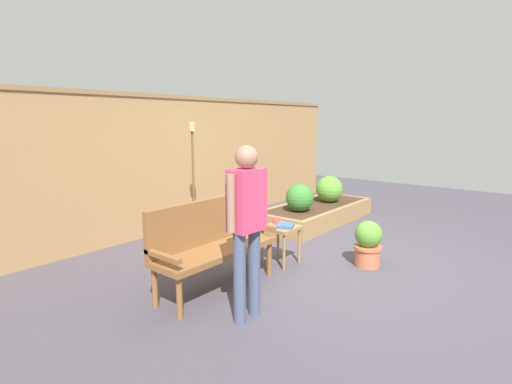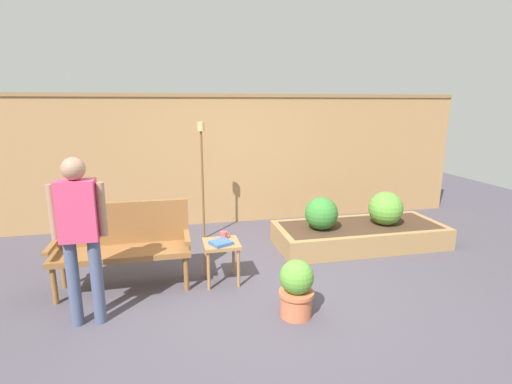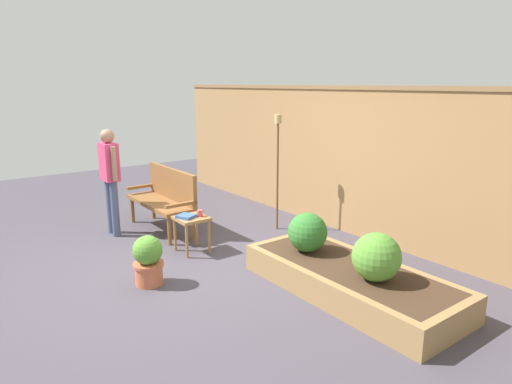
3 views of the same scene
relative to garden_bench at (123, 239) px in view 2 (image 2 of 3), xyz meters
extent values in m
plane|color=#47424C|center=(1.44, -0.45, -0.54)|extent=(14.00, 14.00, 0.00)
cube|color=#A37A4C|center=(1.44, 2.15, 0.51)|extent=(8.40, 0.10, 2.10)
cube|color=olive|center=(1.44, 2.15, 1.59)|extent=(8.40, 0.14, 0.06)
cylinder|color=brown|center=(0.66, 0.08, -0.34)|extent=(0.06, 0.06, 0.40)
cylinder|color=brown|center=(0.66, -0.28, -0.34)|extent=(0.06, 0.06, 0.40)
cylinder|color=brown|center=(-0.66, 0.08, -0.34)|extent=(0.06, 0.06, 0.40)
cylinder|color=brown|center=(-0.66, -0.28, -0.34)|extent=(0.06, 0.06, 0.40)
cube|color=brown|center=(0.00, -0.10, -0.11)|extent=(1.44, 0.48, 0.06)
cube|color=brown|center=(0.00, 0.11, 0.16)|extent=(1.44, 0.06, 0.48)
cube|color=brown|center=(-0.69, -0.10, 0.02)|extent=(0.06, 0.48, 0.04)
cube|color=brown|center=(0.69, -0.10, 0.02)|extent=(0.06, 0.48, 0.04)
cylinder|color=#9E7042|center=(1.23, 0.02, -0.32)|extent=(0.04, 0.04, 0.44)
cylinder|color=#9E7042|center=(1.23, -0.31, -0.32)|extent=(0.04, 0.04, 0.44)
cylinder|color=#9E7042|center=(0.90, 0.02, -0.32)|extent=(0.04, 0.04, 0.44)
cylinder|color=#9E7042|center=(0.90, -0.31, -0.32)|extent=(0.04, 0.04, 0.44)
cube|color=#9E7042|center=(1.07, -0.15, -0.08)|extent=(0.40, 0.40, 0.04)
cylinder|color=#CC4C47|center=(1.11, -0.04, -0.02)|extent=(0.08, 0.08, 0.09)
torus|color=#CC4C47|center=(1.15, -0.04, -0.02)|extent=(0.06, 0.01, 0.06)
cube|color=#38609E|center=(1.05, -0.22, -0.05)|extent=(0.27, 0.27, 0.04)
cylinder|color=#C66642|center=(1.66, -1.03, -0.43)|extent=(0.30, 0.30, 0.22)
cylinder|color=#C66642|center=(1.66, -1.03, -0.31)|extent=(0.34, 0.34, 0.04)
sphere|color=#569333|center=(1.66, -1.03, -0.14)|extent=(0.33, 0.33, 0.33)
cube|color=#997547|center=(3.16, 0.14, -0.39)|extent=(2.40, 0.09, 0.30)
cube|color=#997547|center=(3.16, 1.05, -0.39)|extent=(2.40, 0.09, 0.30)
cube|color=#997547|center=(2.01, 0.60, -0.39)|extent=(0.09, 0.82, 0.30)
cube|color=#997547|center=(4.32, 0.60, -0.39)|extent=(0.09, 0.82, 0.30)
cube|color=#422D1E|center=(3.16, 0.60, -0.39)|extent=(2.22, 0.82, 0.30)
cylinder|color=brown|center=(2.54, 0.55, -0.21)|extent=(0.04, 0.04, 0.06)
sphere|color=#33752D|center=(2.54, 0.55, -0.02)|extent=(0.45, 0.45, 0.45)
cylinder|color=brown|center=(3.52, 0.55, -0.21)|extent=(0.04, 0.04, 0.06)
sphere|color=#569333|center=(3.52, 0.55, 0.00)|extent=(0.48, 0.48, 0.48)
cylinder|color=brown|center=(1.00, 1.37, 0.26)|extent=(0.03, 0.03, 1.62)
cylinder|color=tan|center=(1.00, 1.37, 1.14)|extent=(0.10, 0.10, 0.13)
cylinder|color=#475170|center=(-0.16, -0.73, -0.13)|extent=(0.11, 0.11, 0.82)
cylinder|color=#475170|center=(-0.36, -0.73, -0.13)|extent=(0.11, 0.11, 0.82)
cube|color=#D13D66|center=(-0.26, -0.73, 0.55)|extent=(0.32, 0.20, 0.54)
cylinder|color=#9E755B|center=(-0.06, -0.73, 0.55)|extent=(0.07, 0.07, 0.49)
cylinder|color=#9E755B|center=(-0.46, -0.73, 0.55)|extent=(0.07, 0.07, 0.49)
sphere|color=#9E755B|center=(-0.26, -0.73, 0.92)|extent=(0.20, 0.20, 0.20)
camera|label=1|loc=(-2.78, -2.91, 1.22)|focal=27.72mm
camera|label=2|loc=(0.56, -4.22, 1.46)|focal=27.03mm
camera|label=3|loc=(6.10, -2.86, 1.64)|focal=31.57mm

